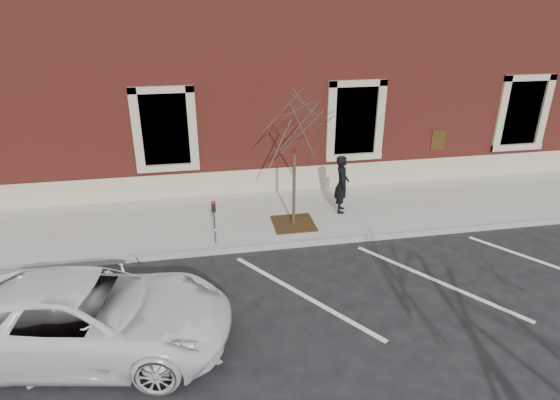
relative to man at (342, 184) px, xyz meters
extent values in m
plane|color=#28282B|center=(-2.03, -1.59, -1.02)|extent=(120.00, 120.00, 0.00)
cube|color=#B6B5AB|center=(-2.03, 0.16, -0.95)|extent=(40.00, 3.50, 0.15)
cube|color=#9E9E99|center=(-2.03, -1.64, -0.95)|extent=(40.00, 0.12, 0.15)
cube|color=maroon|center=(-2.03, 6.16, 2.98)|extent=(40.00, 8.50, 8.00)
cube|color=tan|center=(-2.03, 1.94, -0.47)|extent=(40.00, 0.06, 0.80)
cube|color=black|center=(-5.03, 2.06, 1.38)|extent=(1.40, 0.30, 2.20)
cube|color=tan|center=(-5.03, 1.89, 0.18)|extent=(1.90, 0.20, 0.20)
cube|color=black|center=(0.97, 2.06, 1.38)|extent=(1.40, 0.30, 2.20)
cube|color=tan|center=(0.97, 1.89, 0.18)|extent=(1.90, 0.20, 0.20)
cube|color=black|center=(6.97, 2.06, 1.38)|extent=(1.40, 0.30, 2.20)
cube|color=tan|center=(6.97, 1.89, 0.18)|extent=(1.90, 0.20, 0.20)
imported|color=black|center=(0.00, 0.00, 0.00)|extent=(0.56, 0.72, 1.75)
cylinder|color=#595B60|center=(-3.81, -1.34, -0.42)|extent=(0.04, 0.04, 0.91)
cube|color=black|center=(-3.81, -1.34, 0.16)|extent=(0.11, 0.08, 0.24)
cube|color=red|center=(-3.81, -1.34, 0.30)|extent=(0.10, 0.08, 0.05)
cube|color=white|center=(-3.81, -1.38, -0.46)|extent=(0.05, 0.00, 0.06)
cube|color=#432E15|center=(-1.57, -0.60, -0.86)|extent=(1.17, 1.17, 0.03)
cylinder|color=#3F3326|center=(-1.57, -0.60, 0.17)|extent=(0.09, 0.09, 2.08)
imported|color=white|center=(-6.32, -4.73, -0.29)|extent=(5.65, 3.33, 1.47)
camera|label=1|loc=(-4.07, -12.24, 5.13)|focal=30.00mm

